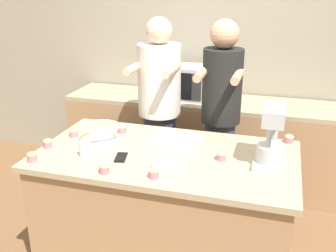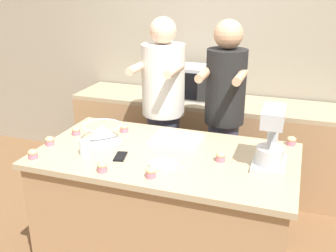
# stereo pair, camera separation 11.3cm
# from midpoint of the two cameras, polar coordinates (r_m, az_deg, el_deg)

# --- Properties ---
(back_wall) EXTENTS (10.00, 0.06, 2.70)m
(back_wall) POSITION_cam_midpoint_polar(r_m,az_deg,el_deg) (4.15, 5.89, 11.22)
(back_wall) COLOR gray
(back_wall) RESTS_ON ground_plane
(island_counter) EXTENTS (1.75, 0.96, 0.91)m
(island_counter) POSITION_cam_midpoint_polar(r_m,az_deg,el_deg) (2.89, -1.42, -12.15)
(island_counter) COLOR #A87F56
(island_counter) RESTS_ON ground_plane
(back_counter) EXTENTS (2.80, 0.60, 0.89)m
(back_counter) POSITION_cam_midpoint_polar(r_m,az_deg,el_deg) (4.06, 4.49, -2.21)
(back_counter) COLOR #A87F56
(back_counter) RESTS_ON ground_plane
(person_left) EXTENTS (0.37, 0.52, 1.74)m
(person_left) POSITION_cam_midpoint_polar(r_m,az_deg,el_deg) (3.38, -2.20, 1.47)
(person_left) COLOR #33384C
(person_left) RESTS_ON ground_plane
(person_right) EXTENTS (0.34, 0.50, 1.74)m
(person_right) POSITION_cam_midpoint_polar(r_m,az_deg,el_deg) (3.25, 6.63, 0.83)
(person_right) COLOR #33384C
(person_right) RESTS_ON ground_plane
(stand_mixer) EXTENTS (0.20, 0.30, 0.38)m
(stand_mixer) POSITION_cam_midpoint_polar(r_m,az_deg,el_deg) (2.52, 13.57, -1.90)
(stand_mixer) COLOR #B2B7BC
(stand_mixer) RESTS_ON island_counter
(mixing_bowl) EXTENTS (0.28, 0.28, 0.13)m
(mixing_bowl) POSITION_cam_midpoint_polar(r_m,az_deg,el_deg) (2.87, -10.83, -1.09)
(mixing_bowl) COLOR #BCBCC1
(mixing_bowl) RESTS_ON island_counter
(baking_tray) EXTENTS (0.36, 0.30, 0.04)m
(baking_tray) POSITION_cam_midpoint_polar(r_m,az_deg,el_deg) (2.85, -0.02, -1.93)
(baking_tray) COLOR #BCBCC1
(baking_tray) RESTS_ON island_counter
(microwave_oven) EXTENTS (0.44, 0.34, 0.33)m
(microwave_oven) POSITION_cam_midpoint_polar(r_m,az_deg,el_deg) (3.92, 1.60, 6.39)
(microwave_oven) COLOR #B7B7BC
(microwave_oven) RESTS_ON back_counter
(cell_phone) EXTENTS (0.10, 0.16, 0.01)m
(cell_phone) POSITION_cam_midpoint_polar(r_m,az_deg,el_deg) (2.62, -8.07, -4.53)
(cell_phone) COLOR black
(cell_phone) RESTS_ON island_counter
(drinking_glass) EXTENTS (0.07, 0.07, 0.10)m
(drinking_glass) POSITION_cam_midpoint_polar(r_m,az_deg,el_deg) (2.68, -13.21, -3.27)
(drinking_glass) COLOR silver
(drinking_glass) RESTS_ON island_counter
(small_plate) EXTENTS (0.18, 0.18, 0.02)m
(small_plate) POSITION_cam_midpoint_polar(r_m,az_deg,el_deg) (2.49, -1.72, -5.66)
(small_plate) COLOR beige
(small_plate) RESTS_ON island_counter
(knife) EXTENTS (0.21, 0.08, 0.01)m
(knife) POSITION_cam_midpoint_polar(r_m,az_deg,el_deg) (2.52, -0.84, -5.47)
(knife) COLOR #BCBCC1
(knife) RESTS_ON island_counter
(cupcake_0) EXTENTS (0.06, 0.06, 0.06)m
(cupcake_0) POSITION_cam_midpoint_polar(r_m,az_deg,el_deg) (2.35, -3.48, -6.78)
(cupcake_0) COLOR #D17084
(cupcake_0) RESTS_ON island_counter
(cupcake_1) EXTENTS (0.06, 0.06, 0.06)m
(cupcake_1) POSITION_cam_midpoint_polar(r_m,az_deg,el_deg) (2.89, -18.14, -2.36)
(cupcake_1) COLOR #D17084
(cupcake_1) RESTS_ON island_counter
(cupcake_2) EXTENTS (0.06, 0.06, 0.06)m
(cupcake_2) POSITION_cam_midpoint_polar(r_m,az_deg,el_deg) (3.03, -14.60, -0.91)
(cupcake_2) COLOR #D17084
(cupcake_2) RESTS_ON island_counter
(cupcake_3) EXTENTS (0.06, 0.06, 0.06)m
(cupcake_3) POSITION_cam_midpoint_polar(r_m,az_deg,el_deg) (2.71, -20.29, -4.18)
(cupcake_3) COLOR #D17084
(cupcake_3) RESTS_ON island_counter
(cupcake_4) EXTENTS (0.06, 0.06, 0.06)m
(cupcake_4) POSITION_cam_midpoint_polar(r_m,az_deg,el_deg) (2.94, 16.12, -1.77)
(cupcake_4) COLOR #D17084
(cupcake_4) RESTS_ON island_counter
(cupcake_5) EXTENTS (0.06, 0.06, 0.06)m
(cupcake_5) POSITION_cam_midpoint_polar(r_m,az_deg,el_deg) (2.44, -10.58, -6.04)
(cupcake_5) COLOR #D17084
(cupcake_5) RESTS_ON island_counter
(cupcake_6) EXTENTS (0.06, 0.06, 0.06)m
(cupcake_6) POSITION_cam_midpoint_polar(r_m,az_deg,el_deg) (2.57, 6.50, -4.29)
(cupcake_6) COLOR #D17084
(cupcake_6) RESTS_ON island_counter
(cupcake_7) EXTENTS (0.06, 0.06, 0.06)m
(cupcake_7) POSITION_cam_midpoint_polar(r_m,az_deg,el_deg) (3.03, -7.74, -0.40)
(cupcake_7) COLOR #D17084
(cupcake_7) RESTS_ON island_counter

